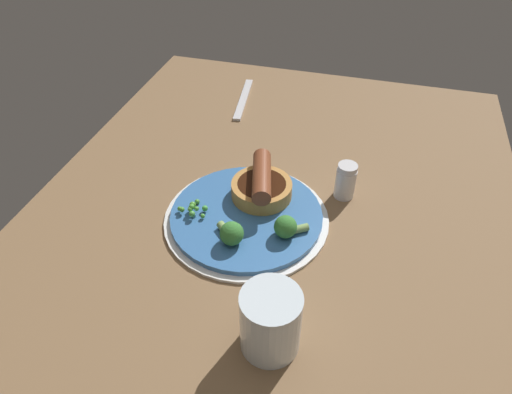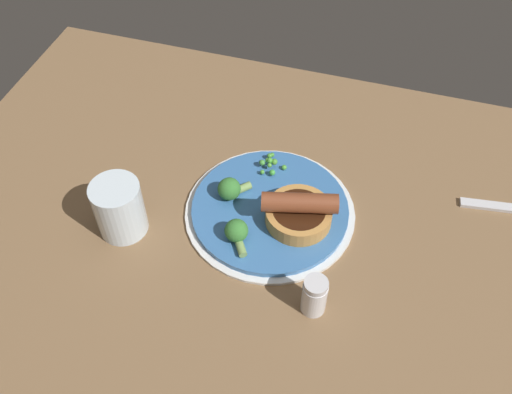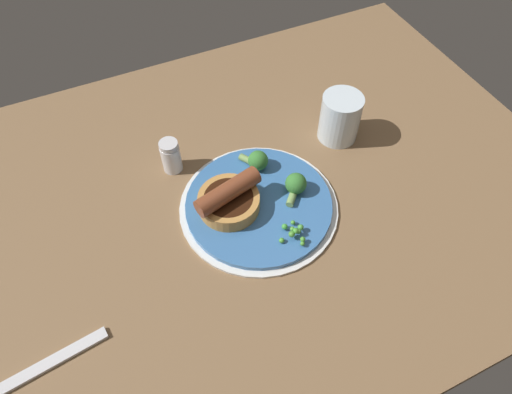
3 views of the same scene
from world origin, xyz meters
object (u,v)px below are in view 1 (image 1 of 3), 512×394
at_px(dinner_plate, 246,218).
at_px(broccoli_floret_near, 231,233).
at_px(fork, 243,99).
at_px(drinking_glass, 270,322).
at_px(broccoli_floret_far, 287,227).
at_px(pea_pile, 193,208).
at_px(salt_shaker, 346,181).
at_px(sausage_pudding, 262,186).

xyz_separation_m(dinner_plate, broccoli_floret_near, (-0.06, 0.00, 0.03)).
relative_size(fork, drinking_glass, 2.00).
bearing_deg(broccoli_floret_far, fork, -97.82).
bearing_deg(broccoli_floret_near, pea_pile, -166.39).
bearing_deg(dinner_plate, pea_pile, 102.73).
bearing_deg(salt_shaker, drinking_glass, 170.33).
height_order(sausage_pudding, salt_shaker, sausage_pudding).
height_order(broccoli_floret_far, fork, broccoli_floret_far).
height_order(sausage_pudding, drinking_glass, drinking_glass).
relative_size(pea_pile, broccoli_floret_far, 0.93).
relative_size(pea_pile, drinking_glass, 0.53).
xyz_separation_m(sausage_pudding, broccoli_floret_far, (-0.08, -0.06, -0.00)).
xyz_separation_m(broccoli_floret_near, salt_shaker, (0.17, -0.15, 0.00)).
relative_size(pea_pile, broccoli_floret_near, 0.97).
distance_m(dinner_plate, sausage_pudding, 0.06).
bearing_deg(fork, salt_shaker, -143.56).
distance_m(fork, drinking_glass, 0.61).
bearing_deg(salt_shaker, fork, 43.82).
bearing_deg(dinner_plate, drinking_glass, -155.85).
bearing_deg(fork, dinner_plate, -170.09).
bearing_deg(broccoli_floret_far, sausage_pudding, -85.56).
height_order(sausage_pudding, fork, sausage_pudding).
bearing_deg(drinking_glass, sausage_pudding, 17.20).
height_order(pea_pile, broccoli_floret_far, broccoli_floret_far).
xyz_separation_m(broccoli_floret_near, broccoli_floret_far, (0.03, -0.08, -0.00)).
relative_size(sausage_pudding, broccoli_floret_far, 2.24).
relative_size(sausage_pudding, broccoli_floret_near, 2.34).
relative_size(broccoli_floret_near, fork, 0.27).
bearing_deg(broccoli_floret_near, sausage_pudding, 124.88).
xyz_separation_m(dinner_plate, sausage_pudding, (0.05, -0.01, 0.03)).
height_order(fork, salt_shaker, salt_shaker).
bearing_deg(sausage_pudding, broccoli_floret_far, 22.95).
height_order(broccoli_floret_near, salt_shaker, salt_shaker).
bearing_deg(broccoli_floret_near, dinner_plate, 129.41).
xyz_separation_m(pea_pile, fork, (0.39, 0.04, -0.02)).
bearing_deg(broccoli_floret_near, fork, 147.57).
distance_m(drinking_glass, salt_shaker, 0.31).
bearing_deg(fork, pea_pile, 177.82).
height_order(broccoli_floret_far, drinking_glass, drinking_glass).
bearing_deg(dinner_plate, sausage_pudding, -13.56).
height_order(broccoli_floret_near, fork, broccoli_floret_near).
height_order(sausage_pudding, broccoli_floret_near, sausage_pudding).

